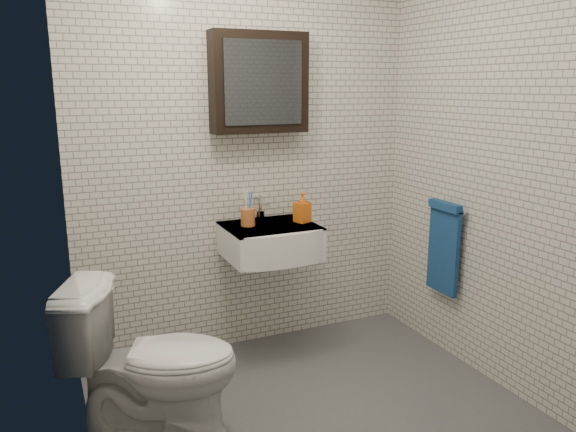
{
  "coord_description": "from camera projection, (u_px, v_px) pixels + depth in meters",
  "views": [
    {
      "loc": [
        -1.22,
        -2.31,
        1.68
      ],
      "look_at": [
        0.03,
        0.45,
        0.98
      ],
      "focal_mm": 35.0,
      "sensor_mm": 36.0,
      "label": 1
    }
  ],
  "objects": [
    {
      "name": "toilet",
      "position": [
        154.0,
        363.0,
        2.66
      ],
      "size": [
        0.9,
        0.71,
        0.8
      ],
      "primitive_type": "imported",
      "rotation": [
        0.0,
        0.0,
        1.19
      ],
      "color": "white",
      "rests_on": "ground"
    },
    {
      "name": "ground",
      "position": [
        319.0,
        416.0,
        2.92
      ],
      "size": [
        2.2,
        2.0,
        0.01
      ],
      "primitive_type": "cube",
      "color": "#505358",
      "rests_on": "ground"
    },
    {
      "name": "soap_bottle",
      "position": [
        302.0,
        207.0,
        3.49
      ],
      "size": [
        0.11,
        0.11,
        0.19
      ],
      "primitive_type": "imported",
      "rotation": [
        0.0,
        0.0,
        0.32
      ],
      "color": "orange",
      "rests_on": "washbasin"
    },
    {
      "name": "faucet",
      "position": [
        261.0,
        209.0,
        3.56
      ],
      "size": [
        0.06,
        0.2,
        0.15
      ],
      "color": "silver",
      "rests_on": "washbasin"
    },
    {
      "name": "room_shell",
      "position": [
        323.0,
        134.0,
        2.59
      ],
      "size": [
        2.22,
        2.02,
        2.51
      ],
      "color": "silver",
      "rests_on": "ground"
    },
    {
      "name": "towel_rail",
      "position": [
        444.0,
        244.0,
        3.49
      ],
      "size": [
        0.09,
        0.3,
        0.58
      ],
      "color": "silver",
      "rests_on": "room_shell"
    },
    {
      "name": "mirror_cabinet",
      "position": [
        259.0,
        83.0,
        3.38
      ],
      "size": [
        0.6,
        0.15,
        0.6
      ],
      "color": "black",
      "rests_on": "room_shell"
    },
    {
      "name": "washbasin",
      "position": [
        273.0,
        241.0,
        3.42
      ],
      "size": [
        0.55,
        0.5,
        0.2
      ],
      "color": "white",
      "rests_on": "room_shell"
    },
    {
      "name": "toothbrush_cup",
      "position": [
        248.0,
        216.0,
        3.41
      ],
      "size": [
        0.11,
        0.11,
        0.24
      ],
      "rotation": [
        0.0,
        0.0,
        -0.4
      ],
      "color": "#BD642F",
      "rests_on": "washbasin"
    }
  ]
}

